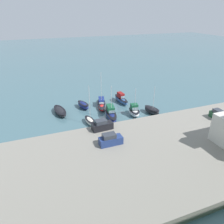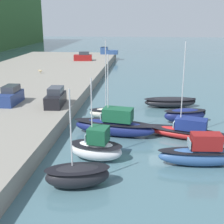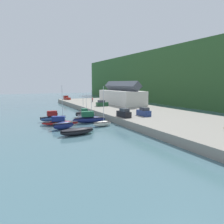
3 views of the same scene
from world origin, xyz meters
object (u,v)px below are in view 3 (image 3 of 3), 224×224
parked_car_3 (144,112)px  pickup_truck_1 (67,98)px  moored_boat_1 (85,115)px  moored_boat_4 (53,117)px  parked_car_2 (124,113)px  moored_boat_6 (63,125)px  person_on_quay (93,100)px  parked_car_0 (102,104)px  moored_boat_5 (60,122)px  moored_boat_0 (82,114)px  moored_boat_7 (77,131)px  moored_boat_3 (102,123)px  moored_boat_2 (89,119)px

parked_car_3 → pickup_truck_1: (-61.85, -4.19, -0.10)m
moored_boat_1 → moored_boat_4: bearing=-82.2°
parked_car_2 → pickup_truck_1: bearing=85.5°
moored_boat_1 → pickup_truck_1: bearing=-179.5°
moored_boat_6 → person_on_quay: 48.46m
moored_boat_1 → parked_car_0: (-14.87, 11.46, 1.44)m
moored_boat_5 → parked_car_2: moored_boat_5 is taller
moored_boat_0 → moored_boat_7: size_ratio=0.99×
moored_boat_3 → person_on_quay: bearing=156.2°
moored_boat_2 → moored_boat_5: bearing=-80.9°
moored_boat_7 → parked_car_2: parked_car_2 is taller
person_on_quay → parked_car_0: bearing=-9.6°
parked_car_2 → person_on_quay: bearing=76.2°
moored_boat_0 → pickup_truck_1: (-46.57, 7.16, 1.55)m
moored_boat_2 → parked_car_2: size_ratio=2.03×
parked_car_0 → moored_boat_6: bearing=-35.9°
moored_boat_2 → moored_boat_5: moored_boat_5 is taller
moored_boat_4 → pickup_truck_1: (-50.89, 16.44, 1.41)m
moored_boat_7 → parked_car_3: size_ratio=1.71×
moored_boat_5 → person_on_quay: moored_boat_5 is taller
moored_boat_6 → pickup_truck_1: (-61.72, 16.37, 1.56)m
moored_boat_3 → moored_boat_1: bearing=175.6°
moored_boat_6 → pickup_truck_1: bearing=151.8°
moored_boat_3 → person_on_quay: moored_boat_3 is taller
moored_boat_1 → parked_car_2: size_ratio=1.63×
moored_boat_4 → moored_boat_1: bearing=84.7°
moored_boat_2 → moored_boat_7: size_ratio=1.21×
moored_boat_3 → moored_boat_7: moored_boat_3 is taller
moored_boat_2 → person_on_quay: size_ratio=4.08×
moored_boat_7 → parked_car_2: (-6.41, 13.76, 1.84)m
moored_boat_1 → person_on_quay: (-32.04, 14.37, 1.62)m
moored_boat_3 → pickup_truck_1: (-62.42, 7.55, 1.74)m
moored_boat_6 → pickup_truck_1: pickup_truck_1 is taller
moored_boat_6 → parked_car_2: bearing=77.3°
moored_boat_4 → person_on_quay: size_ratio=3.29×
moored_boat_3 → pickup_truck_1: size_ratio=1.86×
moored_boat_2 → person_on_quay: (-37.81, 15.34, 1.63)m
moored_boat_3 → moored_boat_4: (-11.53, -8.90, 0.32)m
moored_boat_4 → moored_boat_2: bearing=48.1°
moored_boat_5 → pickup_truck_1: 59.02m
moored_boat_1 → moored_boat_3: size_ratio=0.76×
moored_boat_0 → moored_boat_3: (15.86, -0.39, -0.19)m
moored_boat_0 → moored_boat_2: 10.43m
moored_boat_7 → parked_car_2: bearing=107.2°
moored_boat_1 → moored_boat_5: size_ratio=0.74×
moored_boat_3 → moored_boat_5: 10.21m
moored_boat_3 → person_on_quay: (-43.36, 14.10, 2.02)m
moored_boat_1 → moored_boat_5: (5.67, -8.23, -0.32)m
moored_boat_0 → parked_car_2: moored_boat_0 is taller
moored_boat_5 → person_on_quay: 44.01m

